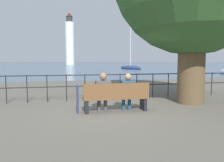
% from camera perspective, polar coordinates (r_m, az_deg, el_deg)
% --- Properties ---
extents(ground_plane, '(1000.00, 1000.00, 0.00)m').
position_cam_1_polar(ground_plane, '(6.88, 0.95, -7.93)').
color(ground_plane, '#605B51').
extents(harbor_water, '(600.00, 300.00, 0.01)m').
position_cam_1_polar(harbor_water, '(167.76, -12.54, 4.47)').
color(harbor_water, '#47607A').
rests_on(harbor_water, ground_plane).
extents(park_bench, '(2.03, 0.45, 0.90)m').
position_cam_1_polar(park_bench, '(6.74, 1.09, -4.39)').
color(park_bench, brown).
rests_on(park_bench, ground_plane).
extents(seated_person_left, '(0.45, 0.35, 1.22)m').
position_cam_1_polar(seated_person_left, '(6.69, -2.36, -2.43)').
color(seated_person_left, '#4C4C51').
rests_on(seated_person_left, ground_plane).
extents(seated_person_right, '(0.43, 0.35, 1.18)m').
position_cam_1_polar(seated_person_right, '(6.89, 4.13, -2.41)').
color(seated_person_right, navy).
rests_on(seated_person_right, ground_plane).
extents(promenade_railing, '(11.65, 0.04, 1.05)m').
position_cam_1_polar(promenade_railing, '(8.85, -2.41, -0.46)').
color(promenade_railing, black).
rests_on(promenade_railing, ground_plane).
extents(closed_umbrella, '(0.09, 0.09, 0.91)m').
position_cam_1_polar(closed_umbrella, '(6.61, -9.02, -4.05)').
color(closed_umbrella, navy).
rests_on(closed_umbrella, ground_plane).
extents(sailboat_1, '(3.59, 7.26, 11.27)m').
position_cam_1_polar(sailboat_1, '(45.30, 4.81, 3.52)').
color(sailboat_1, navy).
rests_on(sailboat_1, ground_plane).
extents(harbor_lighthouse, '(4.22, 4.22, 24.82)m').
position_cam_1_polar(harbor_lighthouse, '(109.09, -10.99, 10.28)').
color(harbor_lighthouse, white).
rests_on(harbor_lighthouse, ground_plane).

